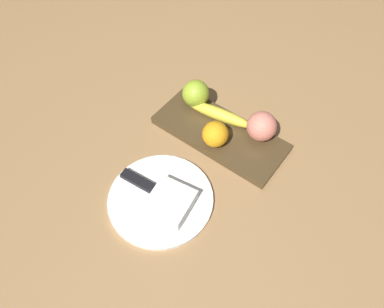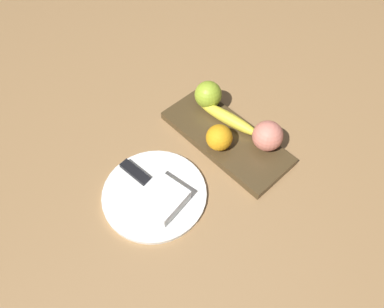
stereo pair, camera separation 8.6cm
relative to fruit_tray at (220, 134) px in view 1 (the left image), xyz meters
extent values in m
plane|color=#977045|center=(-0.05, -0.04, -0.01)|extent=(2.40, 2.40, 0.00)
cube|color=#46351E|center=(0.00, 0.00, 0.00)|extent=(0.35, 0.15, 0.02)
sphere|color=#94B12B|center=(-0.11, 0.04, 0.05)|extent=(0.07, 0.07, 0.07)
ellipsoid|color=yellow|center=(-0.03, 0.03, 0.03)|extent=(0.19, 0.06, 0.03)
sphere|color=orange|center=(0.01, -0.04, 0.04)|extent=(0.07, 0.07, 0.07)
sphere|color=#D87A67|center=(0.09, 0.05, 0.05)|extent=(0.08, 0.08, 0.08)
cylinder|color=white|center=(0.00, -0.24, -0.01)|extent=(0.24, 0.24, 0.01)
cube|color=white|center=(0.03, -0.24, 0.02)|extent=(0.11, 0.11, 0.03)
cube|color=silver|center=(-0.01, -0.23, 0.00)|extent=(0.15, 0.03, 0.00)
cube|color=black|center=(-0.07, -0.24, 0.01)|extent=(0.09, 0.03, 0.01)
camera|label=1|loc=(0.30, -0.52, 0.74)|focal=33.98mm
camera|label=2|loc=(0.37, -0.46, 0.74)|focal=33.98mm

